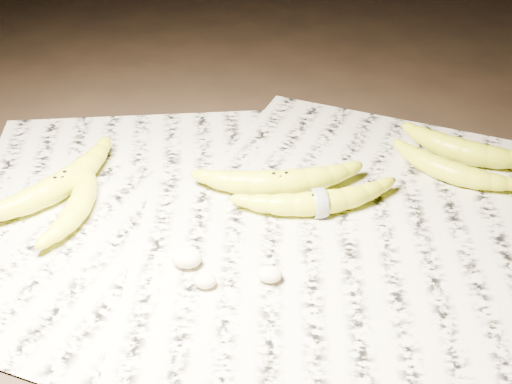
# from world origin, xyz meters

# --- Properties ---
(ground) EXTENTS (3.00, 3.00, 0.00)m
(ground) POSITION_xyz_m (0.00, 0.00, 0.00)
(ground) COLOR black
(ground) RESTS_ON ground
(newspaper_patch) EXTENTS (0.90, 0.70, 0.01)m
(newspaper_patch) POSITION_xyz_m (0.01, -0.01, 0.00)
(newspaper_patch) COLOR beige
(newspaper_patch) RESTS_ON ground
(banana_left_a) EXTENTS (0.16, 0.22, 0.04)m
(banana_left_a) POSITION_xyz_m (-0.28, 0.01, 0.03)
(banana_left_a) COLOR yellow
(banana_left_a) RESTS_ON newspaper_patch
(banana_left_b) EXTENTS (0.07, 0.18, 0.03)m
(banana_left_b) POSITION_xyz_m (-0.24, -0.02, 0.02)
(banana_left_b) COLOR yellow
(banana_left_b) RESTS_ON newspaper_patch
(banana_center) EXTENTS (0.22, 0.11, 0.04)m
(banana_center) POSITION_xyz_m (0.02, 0.05, 0.03)
(banana_center) COLOR yellow
(banana_center) RESTS_ON newspaper_patch
(banana_taped) EXTENTS (0.21, 0.12, 0.03)m
(banana_taped) POSITION_xyz_m (0.08, 0.02, 0.02)
(banana_taped) COLOR yellow
(banana_taped) RESTS_ON newspaper_patch
(banana_upper_a) EXTENTS (0.18, 0.13, 0.03)m
(banana_upper_a) POSITION_xyz_m (0.26, 0.12, 0.02)
(banana_upper_a) COLOR yellow
(banana_upper_a) RESTS_ON newspaper_patch
(banana_upper_b) EXTENTS (0.19, 0.12, 0.04)m
(banana_upper_b) POSITION_xyz_m (0.28, 0.18, 0.03)
(banana_upper_b) COLOR yellow
(banana_upper_b) RESTS_ON newspaper_patch
(measuring_tape) EXTENTS (0.02, 0.04, 0.04)m
(measuring_tape) POSITION_xyz_m (0.08, 0.02, 0.02)
(measuring_tape) COLOR white
(measuring_tape) RESTS_ON newspaper_patch
(flesh_chunk_a) EXTENTS (0.04, 0.03, 0.02)m
(flesh_chunk_a) POSITION_xyz_m (-0.08, -0.11, 0.02)
(flesh_chunk_a) COLOR beige
(flesh_chunk_a) RESTS_ON newspaper_patch
(flesh_chunk_b) EXTENTS (0.03, 0.02, 0.02)m
(flesh_chunk_b) POSITION_xyz_m (-0.05, -0.15, 0.02)
(flesh_chunk_b) COLOR beige
(flesh_chunk_b) RESTS_ON newspaper_patch
(flesh_chunk_c) EXTENTS (0.03, 0.03, 0.02)m
(flesh_chunk_c) POSITION_xyz_m (0.03, -0.13, 0.02)
(flesh_chunk_c) COLOR beige
(flesh_chunk_c) RESTS_ON newspaper_patch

